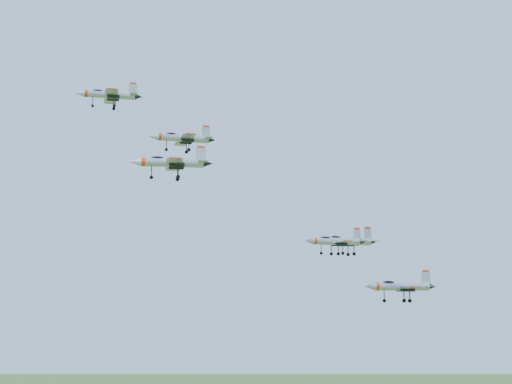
{
  "coord_description": "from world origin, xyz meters",
  "views": [
    {
      "loc": [
        -1.84,
        -127.14,
        113.88
      ],
      "look_at": [
        2.8,
        -2.74,
        131.38
      ],
      "focal_mm": 50.0,
      "sensor_mm": 36.0,
      "label": 1
    }
  ],
  "objects": [
    {
      "name": "jet_right_low",
      "position": [
        15.19,
        -12.25,
        122.05
      ],
      "size": [
        10.67,
        9.01,
        2.87
      ],
      "rotation": [
        0.0,
        0.0,
        0.23
      ],
      "color": "#A0A6AD"
    },
    {
      "name": "jet_left_high",
      "position": [
        -10.48,
        -3.03,
        140.96
      ],
      "size": [
        12.09,
        10.24,
        3.27
      ],
      "rotation": [
        0.0,
        0.0,
        0.26
      ],
      "color": "#A0A6AD"
    },
    {
      "name": "jet_trail",
      "position": [
        28.3,
        -1.19,
        114.89
      ],
      "size": [
        13.67,
        11.45,
        3.66
      ],
      "rotation": [
        0.0,
        0.0,
        0.17
      ],
      "color": "#A0A6AD"
    },
    {
      "name": "jet_left_low",
      "position": [
        19.35,
        2.87,
        123.17
      ],
      "size": [
        12.69,
        10.84,
        3.47
      ],
      "rotation": [
        0.0,
        0.0,
        0.32
      ],
      "color": "#A0A6AD"
    },
    {
      "name": "jet_lead",
      "position": [
        -26.52,
        13.21,
        153.29
      ],
      "size": [
        13.53,
        11.37,
        3.63
      ],
      "rotation": [
        0.0,
        0.0,
        0.2
      ],
      "color": "#A0A6AD"
    },
    {
      "name": "jet_right_high",
      "position": [
        -11.26,
        -16.49,
        134.09
      ],
      "size": [
        13.23,
        11.01,
        3.54
      ],
      "rotation": [
        0.0,
        0.0,
        0.11
      ],
      "color": "#A0A6AD"
    }
  ]
}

